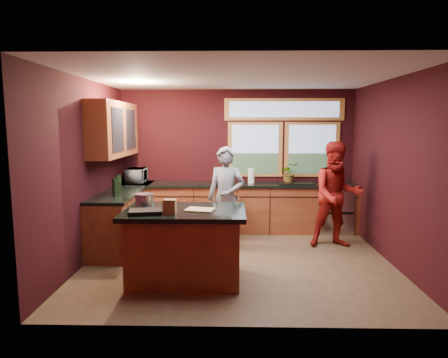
{
  "coord_description": "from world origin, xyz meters",
  "views": [
    {
      "loc": [
        -0.08,
        -5.79,
        2.02
      ],
      "look_at": [
        -0.22,
        0.4,
        1.18
      ],
      "focal_mm": 32.0,
      "sensor_mm": 36.0,
      "label": 1
    }
  ],
  "objects_px": {
    "person_grey": "(226,198)",
    "cutting_board": "(200,210)",
    "person_red": "(337,195)",
    "island": "(185,245)",
    "stock_pot": "(145,200)"
  },
  "relations": [
    {
      "from": "island",
      "to": "stock_pot",
      "type": "distance_m",
      "value": 0.8
    },
    {
      "from": "person_grey",
      "to": "cutting_board",
      "type": "height_order",
      "value": "person_grey"
    },
    {
      "from": "person_red",
      "to": "cutting_board",
      "type": "relative_size",
      "value": 5.02
    },
    {
      "from": "island",
      "to": "cutting_board",
      "type": "distance_m",
      "value": 0.52
    },
    {
      "from": "cutting_board",
      "to": "stock_pot",
      "type": "relative_size",
      "value": 1.46
    },
    {
      "from": "cutting_board",
      "to": "island",
      "type": "bearing_deg",
      "value": 165.96
    },
    {
      "from": "person_grey",
      "to": "person_red",
      "type": "height_order",
      "value": "person_red"
    },
    {
      "from": "person_red",
      "to": "cutting_board",
      "type": "bearing_deg",
      "value": -145.93
    },
    {
      "from": "stock_pot",
      "to": "cutting_board",
      "type": "bearing_deg",
      "value": -14.93
    },
    {
      "from": "person_red",
      "to": "cutting_board",
      "type": "xyz_separation_m",
      "value": [
        -2.14,
        -1.58,
        0.08
      ]
    },
    {
      "from": "person_grey",
      "to": "person_red",
      "type": "bearing_deg",
      "value": 19.85
    },
    {
      "from": "person_grey",
      "to": "stock_pot",
      "type": "height_order",
      "value": "person_grey"
    },
    {
      "from": "person_grey",
      "to": "island",
      "type": "bearing_deg",
      "value": -95.55
    },
    {
      "from": "person_grey",
      "to": "cutting_board",
      "type": "xyz_separation_m",
      "value": [
        -0.3,
        -1.42,
        0.11
      ]
    },
    {
      "from": "person_grey",
      "to": "stock_pot",
      "type": "relative_size",
      "value": 7.01
    }
  ]
}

